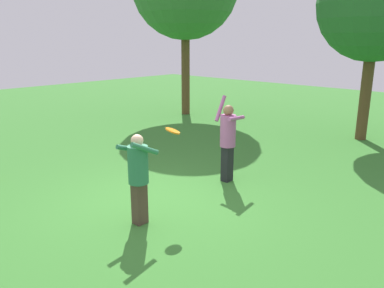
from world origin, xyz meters
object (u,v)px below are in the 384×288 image
object	(u,v)px
person_thrower	(228,136)
tree_center	(376,4)
frisbee	(173,131)
person_catcher	(138,172)

from	to	relation	value
person_thrower	tree_center	world-z (taller)	tree_center
frisbee	tree_center	bearing A→B (deg)	85.74
tree_center	frisbee	bearing A→B (deg)	-94.26
person_catcher	frisbee	xyz separation A→B (m)	(0.04, 0.77, 0.58)
person_thrower	person_catcher	bearing A→B (deg)	-2.84
person_catcher	frisbee	size ratio (longest dim) A/B	4.17
frisbee	tree_center	distance (m)	8.11
person_thrower	person_catcher	xyz separation A→B (m)	(0.17, -2.63, -0.09)
person_catcher	frisbee	world-z (taller)	person_catcher
person_catcher	tree_center	size ratio (longest dim) A/B	0.27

